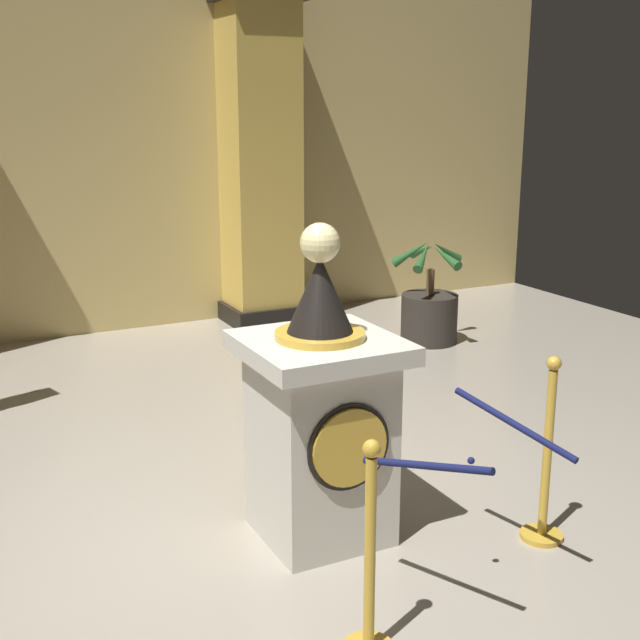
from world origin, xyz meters
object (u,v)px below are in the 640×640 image
Objects in this scene: pedestal_clock at (320,418)px; potted_palm_right at (429,311)px; stanchion_far at (546,476)px; stanchion_near at (369,582)px.

potted_palm_right is at bearing 47.46° from pedestal_clock.
pedestal_clock is at bearing 150.72° from stanchion_far.
stanchion_near is (-0.29, -1.05, -0.34)m from pedestal_clock.
pedestal_clock is 1.66× the size of stanchion_far.
stanchion_far is (1.09, -0.61, -0.32)m from pedestal_clock.
pedestal_clock is 1.14m from stanchion_near.
stanchion_far reaches higher than stanchion_near.
stanchion_near is 0.94× the size of potted_palm_right.
potted_palm_right is at bearing 65.18° from stanchion_far.
stanchion_far is 3.99m from potted_palm_right.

